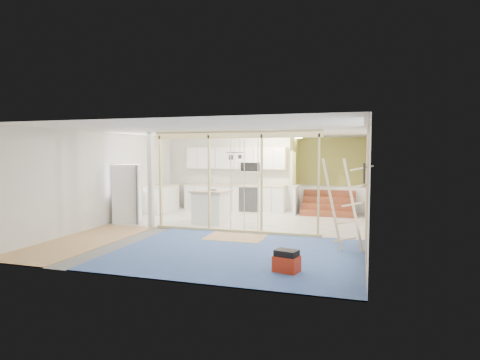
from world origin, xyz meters
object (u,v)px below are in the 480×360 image
(ladder, at_px, (345,205))
(island, at_px, (212,207))
(toolbox, at_px, (287,262))
(fridge, at_px, (128,194))

(ladder, bearing_deg, island, 144.49)
(toolbox, bearing_deg, ladder, 77.67)
(toolbox, xyz_separation_m, ladder, (0.89, 1.75, 0.79))
(fridge, height_order, ladder, ladder)
(fridge, height_order, island, fridge)
(fridge, bearing_deg, toolbox, -56.42)
(island, relative_size, toolbox, 2.19)
(toolbox, distance_m, ladder, 2.11)
(ladder, bearing_deg, toolbox, -121.16)
(island, distance_m, toolbox, 5.04)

